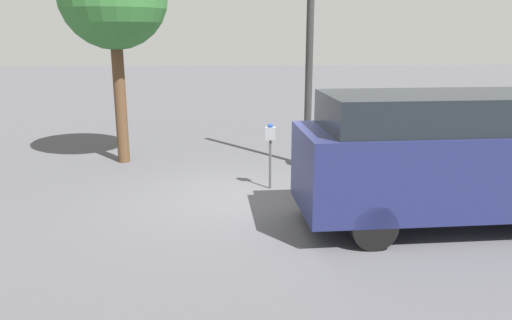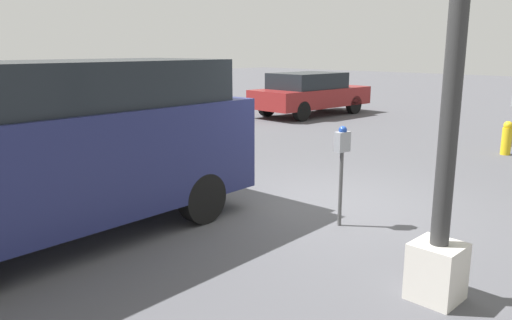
{
  "view_description": "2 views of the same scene",
  "coord_description": "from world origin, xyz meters",
  "views": [
    {
      "loc": [
        -0.13,
        -9.05,
        3.09
      ],
      "look_at": [
        0.22,
        -0.91,
        1.0
      ],
      "focal_mm": 35.0,
      "sensor_mm": 36.0,
      "label": 1
    },
    {
      "loc": [
        5.84,
        4.33,
        2.31
      ],
      "look_at": [
        1.03,
        -0.46,
        0.79
      ],
      "focal_mm": 35.0,
      "sensor_mm": 36.0,
      "label": 2
    }
  ],
  "objects": [
    {
      "name": "ground_plane",
      "position": [
        0.0,
        0.0,
        0.0
      ],
      "size": [
        80.0,
        80.0,
        0.0
      ],
      "primitive_type": "plane",
      "color": "#4C4C51"
    },
    {
      "name": "car_distant",
      "position": [
        -8.02,
        -6.78,
        0.79
      ],
      "size": [
        4.62,
        2.01,
        1.49
      ],
      "rotation": [
        0.0,
        0.0,
        3.1
      ],
      "color": "maroon",
      "rests_on": "ground"
    },
    {
      "name": "parking_meter_near",
      "position": [
        0.57,
        0.66,
        0.99
      ],
      "size": [
        0.21,
        0.14,
        1.35
      ],
      "rotation": [
        0.0,
        0.0,
        -0.14
      ],
      "color": "#4C4C4C",
      "rests_on": "ground"
    },
    {
      "name": "lamp_post",
      "position": [
        1.58,
        2.48,
        1.85
      ],
      "size": [
        0.44,
        0.44,
        5.54
      ],
      "color": "beige",
      "rests_on": "ground"
    },
    {
      "name": "fire_hydrant",
      "position": [
        -5.8,
        0.58,
        0.38
      ],
      "size": [
        0.21,
        0.21,
        0.75
      ],
      "color": "gold",
      "rests_on": "ground"
    },
    {
      "name": "parked_van",
      "position": [
        3.33,
        -1.45,
        1.18
      ],
      "size": [
        5.03,
        2.1,
        2.18
      ],
      "rotation": [
        0.0,
        0.0,
        0.06
      ],
      "color": "navy",
      "rests_on": "ground"
    }
  ]
}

